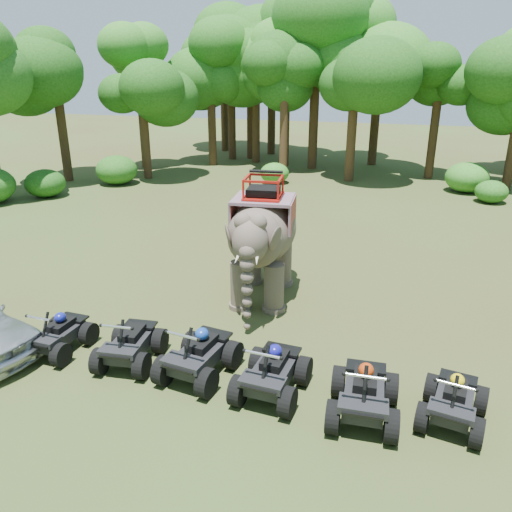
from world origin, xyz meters
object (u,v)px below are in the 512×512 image
(elephant, at_px, (263,238))
(atv_0, at_px, (58,329))
(atv_3, at_px, (272,366))
(atv_5, at_px, (455,395))
(atv_1, at_px, (130,338))
(atv_4, at_px, (365,387))
(atv_2, at_px, (199,349))

(elephant, bearing_deg, atv_0, -137.13)
(atv_3, distance_m, atv_5, 3.60)
(atv_3, bearing_deg, atv_1, -179.34)
(elephant, xyz_separation_m, atv_0, (-3.80, -4.53, -1.26))
(elephant, distance_m, atv_1, 4.97)
(atv_4, bearing_deg, atv_3, 171.40)
(elephant, height_order, atv_5, elephant)
(atv_0, relative_size, atv_2, 0.87)
(atv_3, bearing_deg, atv_4, -1.55)
(elephant, height_order, atv_3, elephant)
(atv_5, bearing_deg, atv_3, -167.48)
(elephant, height_order, atv_0, elephant)
(elephant, xyz_separation_m, atv_2, (-0.14, -4.46, -1.17))
(atv_0, bearing_deg, atv_1, 4.35)
(atv_0, xyz_separation_m, atv_1, (1.92, 0.09, 0.04))
(elephant, relative_size, atv_1, 2.58)
(atv_2, distance_m, atv_3, 1.74)
(atv_2, bearing_deg, elephant, 95.74)
(elephant, bearing_deg, atv_4, -60.81)
(atv_1, distance_m, atv_2, 1.74)
(atv_5, bearing_deg, elephant, 149.06)
(atv_5, bearing_deg, atv_4, -158.31)
(elephant, height_order, atv_4, elephant)
(elephant, relative_size, atv_2, 2.40)
(atv_3, bearing_deg, elephant, 112.67)
(atv_0, height_order, atv_3, atv_3)
(atv_3, bearing_deg, atv_2, 178.42)
(atv_0, bearing_deg, elephant, 51.64)
(elephant, distance_m, atv_0, 6.05)
(atv_0, relative_size, atv_1, 0.94)
(atv_1, distance_m, atv_4, 5.41)
(atv_1, xyz_separation_m, atv_4, (5.40, -0.35, 0.04))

